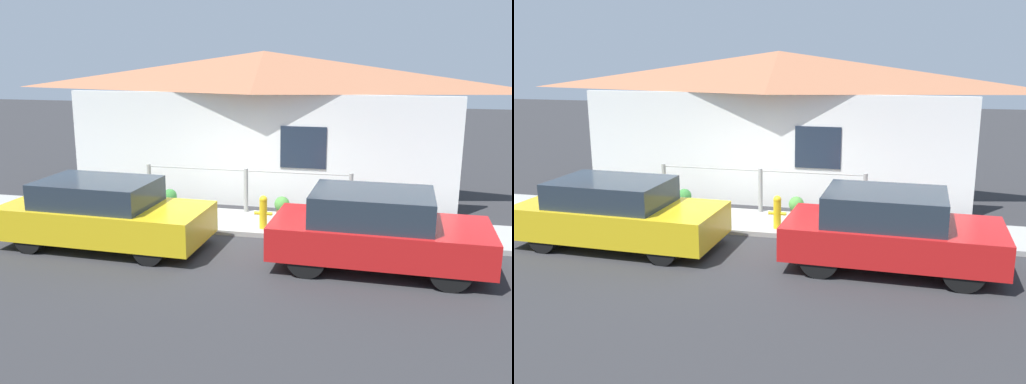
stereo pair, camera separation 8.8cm
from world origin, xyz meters
TOP-DOWN VIEW (x-y plane):
  - ground_plane at (0.00, 0.00)m, footprint 60.00×60.00m
  - sidewalk at (0.00, 0.84)m, footprint 24.00×1.68m
  - house at (0.00, 3.34)m, footprint 10.00×2.23m
  - fence at (0.00, 1.53)m, footprint 4.90×0.10m
  - car_left at (-2.20, -1.14)m, footprint 4.06×1.86m
  - car_right at (3.04, -1.14)m, footprint 3.81×1.85m
  - fire_hydrant at (0.67, 0.36)m, footprint 0.38×0.17m
  - potted_plant_near_hydrant at (0.91, 1.22)m, footprint 0.34×0.34m
  - potted_plant_by_fence at (-1.82, 1.37)m, footprint 0.34×0.34m

SIDE VIEW (x-z plane):
  - ground_plane at x=0.00m, z-range 0.00..0.00m
  - sidewalk at x=0.00m, z-range 0.00..0.10m
  - potted_plant_by_fence at x=-1.82m, z-range 0.11..0.59m
  - potted_plant_near_hydrant at x=0.91m, z-range 0.12..0.61m
  - fire_hydrant at x=0.67m, z-range 0.12..0.83m
  - car_left at x=-2.20m, z-range 0.00..1.33m
  - fence at x=0.00m, z-range 0.16..1.19m
  - car_right at x=3.04m, z-range 0.01..1.40m
  - house at x=0.00m, z-range 1.15..4.91m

